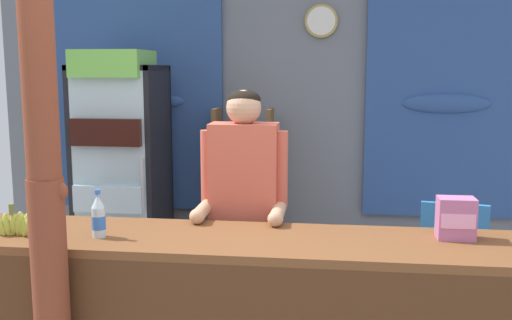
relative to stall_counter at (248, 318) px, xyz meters
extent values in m
cube|color=slate|center=(0.05, 2.46, 0.71)|extent=(5.13, 0.12, 2.57)
cube|color=#2D4C89|center=(-1.28, 2.37, 0.96)|extent=(1.45, 0.04, 2.07)
ellipsoid|color=#2D4C89|center=(-1.28, 2.35, 0.86)|extent=(0.80, 0.10, 0.16)
cube|color=#2D4C89|center=(1.28, 2.37, 0.96)|extent=(1.28, 0.04, 2.07)
ellipsoid|color=#2D4C89|center=(1.28, 2.35, 0.86)|extent=(0.70, 0.10, 0.16)
cylinder|color=tan|center=(0.27, 2.38, 1.52)|extent=(0.27, 0.03, 0.27)
cylinder|color=white|center=(0.27, 2.37, 1.52)|extent=(0.23, 0.01, 0.23)
cube|color=beige|center=(1.01, 2.38, 1.11)|extent=(0.24, 0.02, 0.18)
cube|color=brown|center=(0.00, 0.12, 0.33)|extent=(3.56, 0.57, 0.04)
cylinder|color=brown|center=(-0.82, -0.25, 0.05)|extent=(0.15, 0.15, 1.25)
cylinder|color=brown|center=(-0.82, -0.25, 1.30)|extent=(0.14, 0.14, 1.25)
ellipsoid|color=brown|center=(-0.75, -0.25, 0.62)|extent=(0.06, 0.05, 0.08)
cube|color=black|center=(-1.26, 2.13, 0.29)|extent=(0.65, 0.04, 1.73)
cube|color=black|center=(-1.57, 1.86, 0.29)|extent=(0.04, 0.59, 1.73)
cube|color=black|center=(-0.96, 1.86, 0.29)|extent=(0.04, 0.59, 1.73)
cube|color=black|center=(-1.26, 1.86, 1.14)|extent=(0.65, 0.59, 0.04)
cube|color=black|center=(-1.26, 1.86, -0.53)|extent=(0.65, 0.59, 0.08)
cube|color=silver|center=(-1.26, 1.57, 0.34)|extent=(0.59, 0.02, 1.57)
cylinder|color=#B7B7BC|center=(-1.00, 1.54, 0.29)|extent=(0.02, 0.02, 0.40)
cube|color=silver|center=(-1.26, 1.86, 0.07)|extent=(0.57, 0.51, 0.02)
cube|color=silver|center=(-1.26, 1.74, 0.18)|extent=(0.53, 0.47, 0.20)
cube|color=silver|center=(-1.26, 1.86, 0.56)|extent=(0.57, 0.51, 0.02)
cube|color=black|center=(-1.26, 1.74, 0.67)|extent=(0.53, 0.47, 0.20)
cube|color=silver|center=(-1.26, 1.86, 1.06)|extent=(0.57, 0.51, 0.02)
cube|color=#75C64C|center=(-1.26, 1.74, 1.17)|extent=(0.53, 0.47, 0.20)
cube|color=brown|center=(-0.57, 2.16, 0.12)|extent=(0.04, 0.28, 1.39)
cube|color=brown|center=(-0.13, 2.16, 0.12)|extent=(0.04, 0.28, 1.39)
cube|color=brown|center=(-0.35, 2.16, 0.61)|extent=(0.44, 0.28, 0.02)
cylinder|color=#56286B|center=(-0.41, 2.16, 0.67)|extent=(0.06, 0.06, 0.11)
cylinder|color=#56286B|center=(-0.28, 2.16, 0.67)|extent=(0.06, 0.06, 0.11)
cube|color=brown|center=(-0.35, 2.16, 0.19)|extent=(0.44, 0.28, 0.02)
cylinder|color=#75C64C|center=(-0.41, 2.16, 0.27)|extent=(0.07, 0.07, 0.14)
cylinder|color=orange|center=(-0.28, 2.16, 0.27)|extent=(0.06, 0.06, 0.14)
cube|color=brown|center=(-0.35, 2.16, -0.23)|extent=(0.44, 0.28, 0.02)
cylinder|color=brown|center=(-0.41, 2.16, -0.14)|extent=(0.06, 0.06, 0.15)
cylinder|color=silver|center=(-0.28, 2.16, -0.15)|extent=(0.07, 0.07, 0.14)
cube|color=#3884D6|center=(1.19, 1.44, -0.13)|extent=(0.51, 0.51, 0.04)
cube|color=#3884D6|center=(1.16, 1.24, 0.09)|extent=(0.42, 0.11, 0.40)
cylinder|color=#3884D6|center=(1.41, 1.59, -0.35)|extent=(0.04, 0.04, 0.44)
cylinder|color=#3884D6|center=(1.04, 1.66, -0.35)|extent=(0.04, 0.04, 0.44)
cylinder|color=#3884D6|center=(1.34, 1.22, -0.35)|extent=(0.04, 0.04, 0.44)
cylinder|color=#3884D6|center=(0.97, 1.28, -0.35)|extent=(0.04, 0.04, 0.44)
cube|color=#3884D6|center=(1.39, 1.40, -0.01)|extent=(0.11, 0.40, 0.03)
cube|color=#3884D6|center=(0.99, 1.47, -0.01)|extent=(0.11, 0.40, 0.03)
cylinder|color=#28282D|center=(-0.18, 0.60, -0.14)|extent=(0.11, 0.11, 0.86)
cylinder|color=#28282D|center=(-0.03, 0.60, -0.14)|extent=(0.11, 0.11, 0.86)
cube|color=#D15B47|center=(-0.11, 0.60, 0.56)|extent=(0.37, 0.20, 0.55)
sphere|color=tan|center=(-0.11, 0.60, 0.93)|extent=(0.19, 0.19, 0.19)
ellipsoid|color=black|center=(-0.11, 0.61, 0.97)|extent=(0.18, 0.18, 0.10)
cylinder|color=#D15B47|center=(-0.31, 0.60, 0.59)|extent=(0.08, 0.08, 0.41)
cylinder|color=tan|center=(-0.31, 0.45, 0.39)|extent=(0.07, 0.26, 0.07)
sphere|color=tan|center=(-0.31, 0.32, 0.39)|extent=(0.08, 0.08, 0.08)
cylinder|color=#D15B47|center=(0.09, 0.60, 0.59)|extent=(0.08, 0.08, 0.41)
cylinder|color=tan|center=(0.09, 0.45, 0.39)|extent=(0.07, 0.26, 0.07)
sphere|color=tan|center=(0.09, 0.32, 0.39)|extent=(0.08, 0.08, 0.08)
cylinder|color=silver|center=(-0.71, 0.03, 0.42)|extent=(0.06, 0.06, 0.14)
cone|color=silver|center=(-0.71, 0.03, 0.52)|extent=(0.06, 0.06, 0.06)
cylinder|color=blue|center=(-0.71, 0.03, 0.56)|extent=(0.03, 0.03, 0.02)
cylinder|color=blue|center=(-0.71, 0.03, 0.42)|extent=(0.06, 0.06, 0.06)
cube|color=#B76699|center=(0.95, 0.22, 0.44)|extent=(0.17, 0.12, 0.20)
cube|color=#F7A5D8|center=(0.95, 0.16, 0.44)|extent=(0.15, 0.00, 0.07)
ellipsoid|color=#B7C647|center=(-1.19, -0.01, 0.40)|extent=(0.07, 0.03, 0.12)
ellipsoid|color=#B7C647|center=(-1.16, 0.00, 0.40)|extent=(0.05, 0.04, 0.12)
ellipsoid|color=#B7C647|center=(-1.13, 0.01, 0.40)|extent=(0.04, 0.04, 0.11)
ellipsoid|color=#B7C647|center=(-1.10, 0.01, 0.40)|extent=(0.05, 0.04, 0.13)
ellipsoid|color=#B7C647|center=(-1.07, 0.01, 0.40)|extent=(0.08, 0.04, 0.13)
ellipsoid|color=#B7C647|center=(-1.04, -0.01, 0.41)|extent=(0.10, 0.03, 0.15)
cylinder|color=olive|center=(-1.13, 0.00, 0.48)|extent=(0.02, 0.02, 0.05)
camera|label=1|loc=(0.36, -2.52, 1.13)|focal=41.15mm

